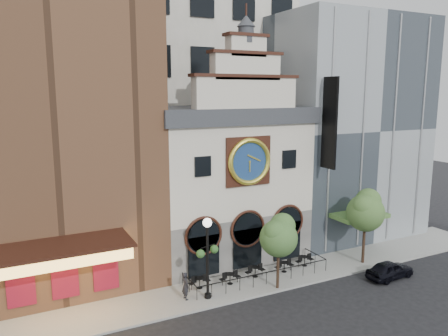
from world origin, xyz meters
TOP-DOWN VIEW (x-y plane):
  - ground at (0.00, 0.00)m, footprint 120.00×120.00m
  - sidewalk at (0.00, 2.50)m, footprint 44.00×5.00m
  - clock_building at (0.00, 7.82)m, footprint 12.60×8.78m
  - theater_building at (-13.00, 9.96)m, footprint 14.00×15.60m
  - retail_building at (12.99, 9.99)m, footprint 14.00×14.40m
  - office_tower at (0.00, 20.00)m, footprint 20.00×16.00m
  - cafe_railing at (0.00, 2.50)m, footprint 10.60×2.60m
  - bistro_0 at (-4.43, 2.77)m, footprint 1.58×0.68m
  - bistro_1 at (-2.25, 2.41)m, footprint 1.58×0.68m
  - bistro_2 at (-0.04, 2.66)m, footprint 1.58×0.68m
  - bistro_3 at (2.37, 2.45)m, footprint 1.58×0.68m
  - bistro_4 at (4.44, 2.69)m, footprint 1.58×0.68m
  - car_right at (8.84, -1.69)m, footprint 3.96×1.80m
  - pedestrian at (-5.89, 1.69)m, footprint 0.49×0.71m
  - lamppost at (-4.53, 1.19)m, footprint 1.69×0.91m
  - tree_left at (0.46, 0.43)m, footprint 2.70×2.60m
  - tree_right at (9.06, 1.23)m, footprint 3.05×2.94m

SIDE VIEW (x-z plane):
  - ground at x=0.00m, z-range 0.00..0.00m
  - sidewalk at x=0.00m, z-range 0.00..0.15m
  - cafe_railing at x=0.00m, z-range 0.15..1.05m
  - bistro_0 at x=-4.43m, z-range 0.16..1.06m
  - bistro_1 at x=-2.25m, z-range 0.16..1.06m
  - bistro_2 at x=-0.04m, z-range 0.16..1.06m
  - bistro_3 at x=2.37m, z-range 0.16..1.06m
  - bistro_4 at x=4.44m, z-range 0.16..1.06m
  - car_right at x=8.84m, z-range 0.00..1.32m
  - pedestrian at x=-5.89m, z-range 0.15..2.00m
  - lamppost at x=-4.53m, z-range 0.80..6.24m
  - tree_left at x=0.46m, z-range 1.36..6.55m
  - tree_right at x=9.06m, z-range 1.52..7.40m
  - clock_building at x=0.00m, z-range -2.64..16.01m
  - retail_building at x=12.99m, z-range 0.14..20.14m
  - theater_building at x=-13.00m, z-range 0.10..25.10m
  - office_tower at x=0.00m, z-range 0.00..40.00m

